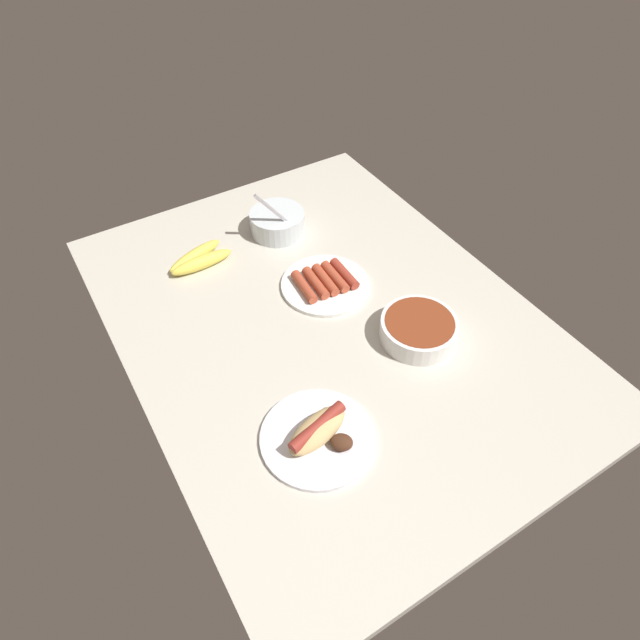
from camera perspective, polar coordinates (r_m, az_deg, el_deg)
name	(u,v)px	position (r cm, az deg, el deg)	size (l,w,h in cm)	color
ground_plane	(325,322)	(129.79, 0.54, -0.24)	(120.00, 90.00, 3.00)	beige
banana_bunch	(199,259)	(144.77, -12.50, 6.20)	(9.53, 16.98, 3.60)	#E5D14C
bowl_coleslaw	(277,221)	(151.56, -4.45, 10.18)	(14.82, 14.82, 15.48)	silver
bowl_chili	(419,329)	(124.51, 10.20, -0.89)	(17.30, 17.30, 5.19)	white
plate_hotdog_assembled	(318,434)	(107.35, -0.16, -11.78)	(22.44, 22.44, 5.61)	white
plate_sausages	(325,283)	(135.57, 0.55, 3.88)	(21.94, 21.94, 3.39)	white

